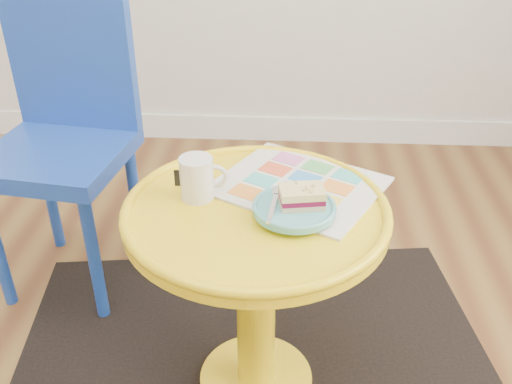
# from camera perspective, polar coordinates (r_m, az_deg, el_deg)

# --- Properties ---
(rug) EXTENTS (1.42, 1.25, 0.01)m
(rug) POSITION_cam_1_polar(r_m,az_deg,el_deg) (1.60, 0.00, -18.38)
(rug) COLOR black
(rug) RESTS_ON ground
(side_table) EXTENTS (0.58, 0.58, 0.55)m
(side_table) POSITION_cam_1_polar(r_m,az_deg,el_deg) (1.33, 0.00, -7.25)
(side_table) COLOR yellow
(side_table) RESTS_ON ground
(chair) EXTENTS (0.44, 0.44, 0.88)m
(chair) POSITION_cam_1_polar(r_m,az_deg,el_deg) (1.80, -18.60, 6.01)
(chair) COLOR #1A41AA
(chair) RESTS_ON ground
(newspaper) EXTENTS (0.45, 0.43, 0.01)m
(newspaper) POSITION_cam_1_polar(r_m,az_deg,el_deg) (1.32, 4.27, 0.69)
(newspaper) COLOR silver
(newspaper) RESTS_ON side_table
(mug) EXTENTS (0.11, 0.07, 0.10)m
(mug) POSITION_cam_1_polar(r_m,az_deg,el_deg) (1.25, -5.85, 1.51)
(mug) COLOR silver
(mug) RESTS_ON side_table
(plate) EXTENTS (0.17, 0.17, 0.02)m
(plate) POSITION_cam_1_polar(r_m,az_deg,el_deg) (1.20, 3.83, -1.70)
(plate) COLOR #53A9B0
(plate) RESTS_ON newspaper
(cake_slice) EXTENTS (0.10, 0.08, 0.04)m
(cake_slice) POSITION_cam_1_polar(r_m,az_deg,el_deg) (1.19, 4.60, -0.46)
(cake_slice) COLOR #D3BC8C
(cake_slice) RESTS_ON plate
(fork) EXTENTS (0.03, 0.14, 0.00)m
(fork) POSITION_cam_1_polar(r_m,az_deg,el_deg) (1.20, 1.80, -1.12)
(fork) COLOR silver
(fork) RESTS_ON plate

